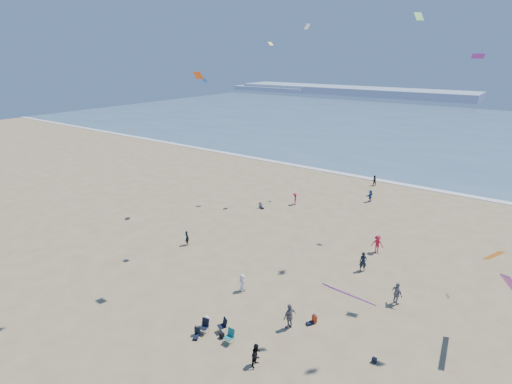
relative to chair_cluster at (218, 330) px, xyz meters
The scene contains 12 objects.
ground 4.98m from the chair_cluster, 103.90° to the right, with size 220.00×220.00×0.00m, color tan.
ocean 90.20m from the chair_cluster, 90.76° to the left, with size 220.00×100.00×0.06m, color #476B84.
surf_line 40.21m from the chair_cluster, 91.70° to the left, with size 220.00×1.20×0.08m, color white.
headland_far 176.16m from the chair_cluster, 110.33° to the left, with size 110.00×20.00×3.20m, color #7A8EA8.
headland_near 189.48m from the chair_cluster, 122.28° to the left, with size 40.00×14.00×2.00m, color #7A8EA8.
standing_flyers 13.51m from the chair_cluster, 76.94° to the left, with size 28.44×46.42×1.87m.
seated_group 2.50m from the chair_cluster, 65.65° to the left, with size 19.02×31.72×0.84m.
chair_cluster is the anchor object (origin of this frame).
white_tote 1.81m from the chair_cluster, 156.04° to the left, with size 0.35×0.20×0.40m, color silver.
black_backpack 0.45m from the chair_cluster, ahead, with size 0.30×0.22×0.38m, color black.
navy_bag 10.01m from the chair_cluster, 21.68° to the left, with size 0.28×0.18×0.34m, color black.
kites_aloft 18.34m from the chair_cluster, 48.76° to the left, with size 43.91×44.81×26.54m.
Camera 1 is at (16.02, -11.55, 17.74)m, focal length 28.00 mm.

